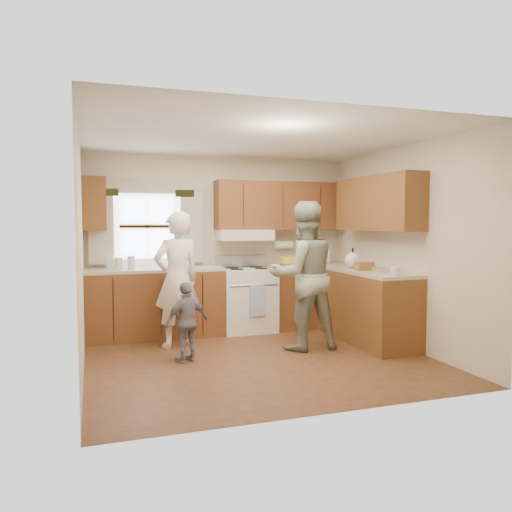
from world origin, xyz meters
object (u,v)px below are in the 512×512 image
object	(u,v)px
woman_left	(177,280)
child	(187,322)
stove	(246,298)
woman_right	(303,276)

from	to	relation	value
woman_left	child	distance (m)	0.82
child	woman_left	bearing A→B (deg)	-110.84
stove	child	xyz separation A→B (m)	(-1.10, -1.30, -0.02)
child	woman_right	bearing A→B (deg)	164.96
stove	woman_left	xyz separation A→B (m)	(-1.09, -0.59, 0.38)
woman_right	stove	bearing A→B (deg)	-72.68
woman_left	child	world-z (taller)	woman_left
stove	child	bearing A→B (deg)	-130.22
stove	woman_right	world-z (taller)	woman_right
woman_left	woman_right	xyz separation A→B (m)	(1.45, -0.59, 0.06)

